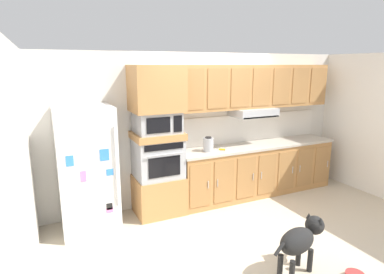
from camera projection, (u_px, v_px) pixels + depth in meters
ground_plane at (237, 219)px, 4.93m from camera, size 9.60×9.60×0.00m
back_kitchen_wall at (205, 126)px, 5.63m from camera, size 6.20×0.12×2.50m
side_panel_left at (22, 164)px, 3.49m from camera, size 0.12×7.10×2.50m
side_panel_right at (371, 125)px, 5.81m from camera, size 0.12×7.10×2.50m
refrigerator at (87, 170)px, 4.48m from camera, size 0.76×0.73×1.76m
oven_base_cabinet at (159, 194)px, 5.11m from camera, size 0.74×0.62×0.60m
built_in_oven at (158, 158)px, 4.98m from camera, size 0.70×0.62×0.60m
appliance_mid_shelf at (157, 136)px, 4.90m from camera, size 0.74×0.62×0.10m
microwave at (157, 122)px, 4.85m from camera, size 0.64×0.54×0.32m
appliance_upper_cabinet at (156, 88)px, 4.75m from camera, size 0.74×0.62×0.68m
lower_cabinet_run at (256, 170)px, 5.85m from camera, size 3.00×0.63×0.88m
countertop_slab at (257, 145)px, 5.75m from camera, size 3.04×0.64×0.04m
backsplash_panel at (249, 128)px, 5.95m from camera, size 3.04×0.02×0.50m
upper_cabinet_with_hood at (256, 88)px, 5.64m from camera, size 3.00×0.48×0.88m
screwdriver at (222, 149)px, 5.35m from camera, size 0.17×0.17×0.03m
electric_kettle at (208, 144)px, 5.26m from camera, size 0.17×0.17×0.24m
dog at (301, 239)px, 3.60m from camera, size 0.90×0.39×0.61m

